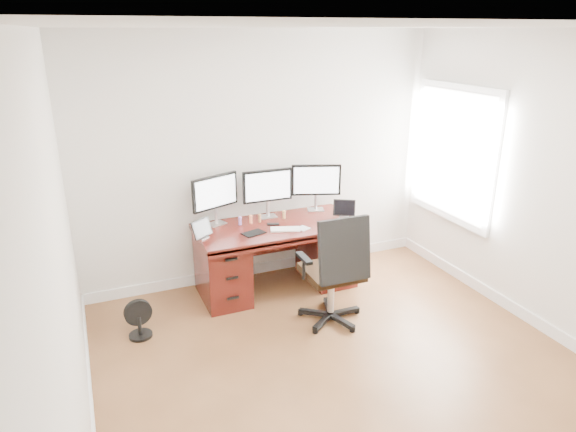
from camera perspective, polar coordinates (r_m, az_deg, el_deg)
name	(u,v)px	position (r m, az deg, el deg)	size (l,w,h in m)	color
ground	(361,387)	(4.35, 8.07, -18.30)	(4.50, 4.50, 0.00)	brown
back_wall	(261,160)	(5.62, -2.98, 6.26)	(4.00, 0.10, 2.70)	white
right_wall	(562,193)	(5.05, 28.17, 2.31)	(0.10, 4.50, 2.70)	white
desk	(276,254)	(5.56, -1.32, -4.24)	(1.70, 0.80, 0.75)	#48130E
office_chair	(334,288)	(4.95, 5.10, -7.94)	(0.65, 0.61, 1.13)	black
floor_fan	(139,320)	(4.99, -16.23, -11.00)	(0.25, 0.22, 0.37)	black
monitor_left	(215,194)	(5.36, -8.10, 2.47)	(0.52, 0.23, 0.53)	silver
monitor_center	(268,187)	(5.52, -2.28, 3.19)	(0.55, 0.14, 0.53)	silver
monitor_right	(316,182)	(5.74, 3.15, 3.83)	(0.53, 0.22, 0.53)	silver
tablet_left	(202,230)	(5.10, -9.52, -1.53)	(0.24, 0.19, 0.19)	silver
tablet_right	(345,209)	(5.64, 6.31, 0.75)	(0.24, 0.18, 0.19)	silver
keyboard	(285,229)	(5.26, -0.31, -1.48)	(0.30, 0.13, 0.01)	silver
trackpad	(303,228)	(5.29, 1.68, -1.38)	(0.12, 0.12, 0.01)	silver
drawing_tablet	(254,233)	(5.18, -3.84, -1.91)	(0.22, 0.14, 0.01)	black
phone	(273,224)	(5.40, -1.67, -0.91)	(0.13, 0.06, 0.01)	black
figurine_purple	(240,220)	(5.40, -5.35, -0.46)	(0.04, 0.04, 0.10)	#B87EE7
figurine_orange	(251,219)	(5.43, -4.15, -0.29)	(0.04, 0.04, 0.10)	#F48857
figurine_brown	(260,217)	(5.46, -3.18, -0.15)	(0.04, 0.04, 0.10)	brown
figurine_yellow	(284,214)	(5.56, -0.45, 0.23)	(0.04, 0.04, 0.10)	tan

